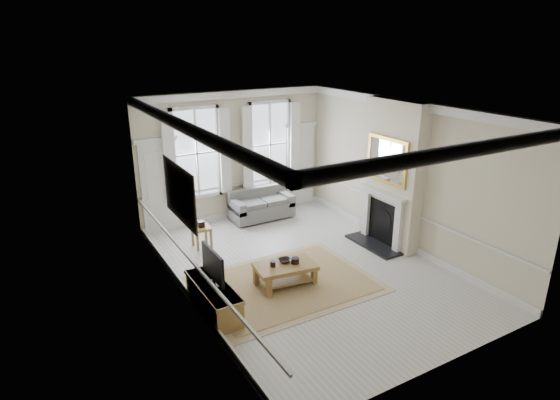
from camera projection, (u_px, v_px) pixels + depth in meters
floor at (307, 269)px, 9.97m from camera, size 7.20×7.20×0.00m
ceiling at (310, 108)px, 8.84m from camera, size 7.20×7.20×0.00m
back_wall at (234, 156)px, 12.35m from camera, size 5.20×0.00×5.20m
left_wall at (184, 217)px, 8.18m from camera, size 0.00×7.20×7.20m
right_wall at (404, 175)px, 10.62m from camera, size 0.00×7.20×7.20m
window_left at (196, 153)px, 11.75m from camera, size 1.26×0.20×2.20m
window_right at (270, 144)px, 12.73m from camera, size 1.26×0.20×2.20m
door_left at (160, 188)px, 11.53m from camera, size 0.90×0.08×2.30m
door_right at (300, 166)px, 13.46m from camera, size 0.90×0.08×2.30m
painting at (179, 193)px, 8.33m from camera, size 0.05×1.66×1.06m
chimney_breast at (392, 174)px, 10.70m from camera, size 0.35×1.70×3.38m
hearth at (373, 245)px, 11.06m from camera, size 0.55×1.50×0.05m
fireplace at (382, 215)px, 10.92m from camera, size 0.21×1.45×1.33m
mirror at (386, 161)px, 10.49m from camera, size 0.06×1.26×1.06m
sofa at (260, 206)px, 12.64m from camera, size 1.67×0.81×0.82m
side_table at (201, 231)px, 10.90m from camera, size 0.45×0.45×0.50m
rug at (285, 284)px, 9.34m from camera, size 3.50×2.60×0.02m
coffee_table at (285, 268)px, 9.23m from camera, size 1.27×0.85×0.44m
ceramic_pot_a at (273, 264)px, 9.10m from camera, size 0.11×0.11×0.11m
ceramic_pot_b at (295, 261)px, 9.23m from camera, size 0.16×0.16×0.11m
bowl at (285, 260)px, 9.29m from camera, size 0.28×0.28×0.06m
tv_stand at (214, 298)px, 8.34m from camera, size 0.49×1.53×0.54m
tv at (213, 265)px, 8.13m from camera, size 0.08×0.90×0.68m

